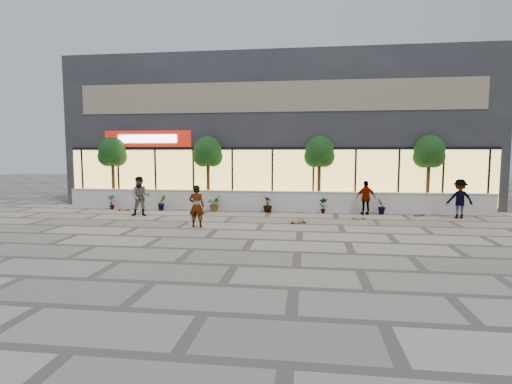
# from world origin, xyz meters

# --- Properties ---
(ground) EXTENTS (80.00, 80.00, 0.00)m
(ground) POSITION_xyz_m (0.00, 0.00, 0.00)
(ground) COLOR #A3988D
(ground) RESTS_ON ground
(planter_wall) EXTENTS (22.00, 0.42, 1.04)m
(planter_wall) POSITION_xyz_m (0.00, 7.00, 0.52)
(planter_wall) COLOR silver
(planter_wall) RESTS_ON ground
(retail_building) EXTENTS (24.00, 9.17, 8.50)m
(retail_building) POSITION_xyz_m (-0.00, 12.49, 4.25)
(retail_building) COLOR #26272C
(retail_building) RESTS_ON ground
(shrub_a) EXTENTS (0.43, 0.29, 0.81)m
(shrub_a) POSITION_xyz_m (-8.50, 6.45, 0.41)
(shrub_a) COLOR #163611
(shrub_a) RESTS_ON ground
(shrub_b) EXTENTS (0.57, 0.57, 0.81)m
(shrub_b) POSITION_xyz_m (-5.70, 6.45, 0.41)
(shrub_b) COLOR #163611
(shrub_b) RESTS_ON ground
(shrub_c) EXTENTS (0.68, 0.77, 0.81)m
(shrub_c) POSITION_xyz_m (-2.90, 6.45, 0.41)
(shrub_c) COLOR #163611
(shrub_c) RESTS_ON ground
(shrub_d) EXTENTS (0.64, 0.64, 0.81)m
(shrub_d) POSITION_xyz_m (-0.10, 6.45, 0.41)
(shrub_d) COLOR #163611
(shrub_d) RESTS_ON ground
(shrub_e) EXTENTS (0.46, 0.35, 0.81)m
(shrub_e) POSITION_xyz_m (2.70, 6.45, 0.41)
(shrub_e) COLOR #163611
(shrub_e) RESTS_ON ground
(shrub_f) EXTENTS (0.55, 0.57, 0.81)m
(shrub_f) POSITION_xyz_m (5.50, 6.45, 0.41)
(shrub_f) COLOR #163611
(shrub_f) RESTS_ON ground
(tree_west) EXTENTS (1.60, 1.50, 3.92)m
(tree_west) POSITION_xyz_m (-9.00, 7.70, 2.99)
(tree_west) COLOR #412717
(tree_west) RESTS_ON ground
(tree_midwest) EXTENTS (1.60, 1.50, 3.92)m
(tree_midwest) POSITION_xyz_m (-3.50, 7.70, 2.99)
(tree_midwest) COLOR #412717
(tree_midwest) RESTS_ON ground
(tree_mideast) EXTENTS (1.60, 1.50, 3.92)m
(tree_mideast) POSITION_xyz_m (2.50, 7.70, 2.99)
(tree_mideast) COLOR #412717
(tree_mideast) RESTS_ON ground
(tree_east) EXTENTS (1.60, 1.50, 3.92)m
(tree_east) POSITION_xyz_m (8.00, 7.70, 2.99)
(tree_east) COLOR #412717
(tree_east) RESTS_ON ground
(skater_center) EXTENTS (0.64, 0.43, 1.72)m
(skater_center) POSITION_xyz_m (-2.54, 1.98, 0.86)
(skater_center) COLOR white
(skater_center) RESTS_ON ground
(skater_left) EXTENTS (1.08, 0.94, 1.89)m
(skater_left) POSITION_xyz_m (-6.00, 4.47, 0.95)
(skater_left) COLOR tan
(skater_left) RESTS_ON ground
(skater_right_near) EXTENTS (1.03, 0.57, 1.66)m
(skater_right_near) POSITION_xyz_m (4.74, 6.30, 0.83)
(skater_right_near) COLOR silver
(skater_right_near) RESTS_ON ground
(skater_right_far) EXTENTS (1.19, 0.71, 1.81)m
(skater_right_far) POSITION_xyz_m (8.87, 5.77, 0.90)
(skater_right_far) COLOR maroon
(skater_right_far) RESTS_ON ground
(skateboard_center) EXTENTS (0.89, 0.55, 0.11)m
(skateboard_center) POSITION_xyz_m (1.53, 3.44, 0.09)
(skateboard_center) COLOR brown
(skateboard_center) RESTS_ON ground
(skateboard_left) EXTENTS (0.76, 0.32, 0.09)m
(skateboard_left) POSITION_xyz_m (-7.64, 6.07, 0.07)
(skateboard_left) COLOR red
(skateboard_left) RESTS_ON ground
(skateboard_right_near) EXTENTS (0.71, 0.24, 0.08)m
(skateboard_right_near) POSITION_xyz_m (4.22, 4.85, 0.07)
(skateboard_right_near) COLOR olive
(skateboard_right_near) RESTS_ON ground
(skateboard_right_far) EXTENTS (0.71, 0.55, 0.09)m
(skateboard_right_far) POSITION_xyz_m (7.23, 6.20, 0.07)
(skateboard_right_far) COLOR #4E447D
(skateboard_right_far) RESTS_ON ground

